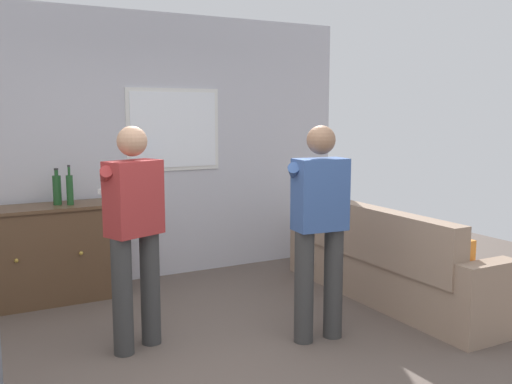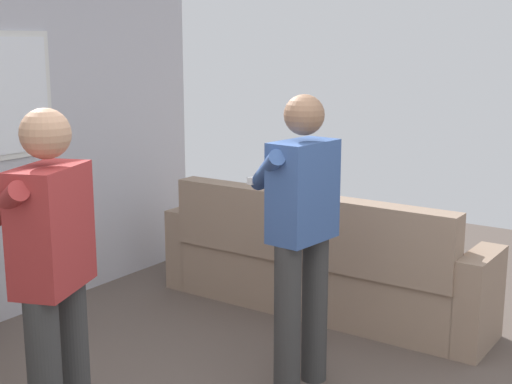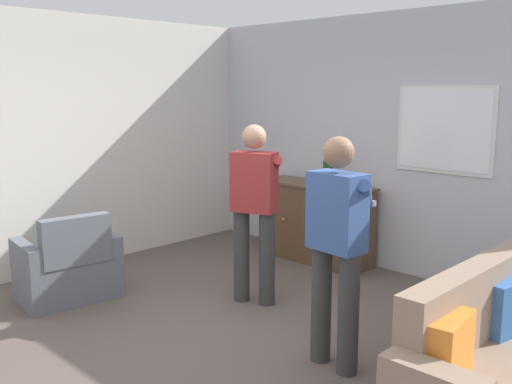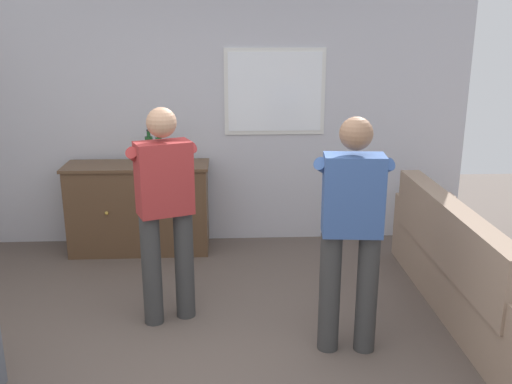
# 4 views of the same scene
# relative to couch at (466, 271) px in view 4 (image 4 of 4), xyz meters

# --- Properties ---
(ground) EXTENTS (10.40, 10.40, 0.00)m
(ground) POSITION_rel_couch_xyz_m (-1.98, -0.85, -0.35)
(ground) COLOR brown
(wall_back_with_window) EXTENTS (5.20, 0.15, 2.80)m
(wall_back_with_window) POSITION_rel_couch_xyz_m (-1.97, 1.81, 1.05)
(wall_back_with_window) COLOR silver
(wall_back_with_window) RESTS_ON ground
(couch) EXTENTS (0.57, 2.52, 0.91)m
(couch) POSITION_rel_couch_xyz_m (0.00, 0.00, 0.00)
(couch) COLOR gray
(couch) RESTS_ON ground
(sideboard_cabinet) EXTENTS (1.43, 0.49, 0.91)m
(sideboard_cabinet) POSITION_rel_couch_xyz_m (-2.80, 1.45, 0.11)
(sideboard_cabinet) COLOR brown
(sideboard_cabinet) RESTS_ON ground
(bottle_wine_green) EXTENTS (0.08, 0.08, 0.34)m
(bottle_wine_green) POSITION_rel_couch_xyz_m (-2.66, 1.47, 0.71)
(bottle_wine_green) COLOR #1E4C23
(bottle_wine_green) RESTS_ON sideboard_cabinet
(bottle_liquor_amber) EXTENTS (0.06, 0.06, 0.37)m
(bottle_liquor_amber) POSITION_rel_couch_xyz_m (-2.56, 1.41, 0.71)
(bottle_liquor_amber) COLOR #1E4C23
(bottle_liquor_amber) RESTS_ON sideboard_cabinet
(person_standing_left) EXTENTS (0.52, 0.52, 1.68)m
(person_standing_left) POSITION_rel_couch_xyz_m (-2.37, 0.01, 0.58)
(person_standing_left) COLOR #383838
(person_standing_left) RESTS_ON ground
(person_standing_right) EXTENTS (0.56, 0.49, 1.68)m
(person_standing_right) POSITION_rel_couch_xyz_m (-1.06, -0.49, 0.58)
(person_standing_right) COLOR #383838
(person_standing_right) RESTS_ON ground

